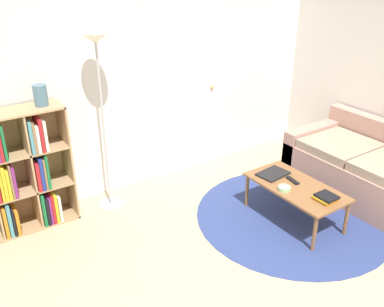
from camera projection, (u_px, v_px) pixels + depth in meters
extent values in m
cube|color=silver|center=(137.00, 74.00, 4.63)|extent=(7.79, 0.05, 2.60)
cube|color=white|center=(190.00, 88.00, 5.04)|extent=(0.89, 0.02, 2.09)
sphere|color=tan|center=(212.00, 87.00, 5.20)|extent=(0.04, 0.04, 0.04)
cube|color=silver|center=(384.00, 68.00, 4.84)|extent=(0.05, 5.67, 2.60)
cylinder|color=navy|center=(292.00, 215.00, 4.46)|extent=(1.99, 1.99, 0.01)
cube|color=tan|center=(67.00, 160.00, 4.29)|extent=(0.02, 0.34, 1.21)
cube|color=tan|center=(21.00, 227.00, 4.26)|extent=(1.12, 0.34, 0.02)
cube|color=tan|center=(6.00, 168.00, 4.13)|extent=(1.12, 0.02, 1.21)
cube|color=tan|center=(30.00, 169.00, 4.10)|extent=(0.02, 0.32, 1.17)
cube|color=tan|center=(14.00, 192.00, 4.09)|extent=(1.08, 0.32, 0.02)
cube|color=tan|center=(6.00, 156.00, 3.93)|extent=(1.08, 0.32, 0.02)
cube|color=orange|center=(3.00, 218.00, 4.09)|extent=(0.03, 0.27, 0.33)
cube|color=teal|center=(8.00, 217.00, 4.09)|extent=(0.03, 0.23, 0.35)
cube|color=black|center=(12.00, 219.00, 4.12)|extent=(0.02, 0.21, 0.29)
cube|color=orange|center=(16.00, 219.00, 4.14)|extent=(0.03, 0.20, 0.26)
cube|color=#196B38|center=(42.00, 208.00, 4.24)|extent=(0.03, 0.19, 0.35)
cube|color=black|center=(45.00, 208.00, 4.29)|extent=(0.03, 0.25, 0.29)
cube|color=#7F287A|center=(48.00, 208.00, 4.29)|extent=(0.02, 0.20, 0.29)
cube|color=#B21E23|center=(50.00, 206.00, 4.31)|extent=(0.03, 0.24, 0.31)
cube|color=gold|center=(54.00, 206.00, 4.31)|extent=(0.03, 0.20, 0.31)
cube|color=silver|center=(58.00, 206.00, 4.34)|extent=(0.03, 0.19, 0.28)
cube|color=gold|center=(3.00, 181.00, 3.93)|extent=(0.03, 0.20, 0.34)
cube|color=gold|center=(7.00, 182.00, 3.95)|extent=(0.03, 0.19, 0.30)
cube|color=olive|center=(9.00, 179.00, 3.95)|extent=(0.02, 0.19, 0.34)
cube|color=#7F287A|center=(12.00, 179.00, 3.98)|extent=(0.02, 0.23, 0.31)
cube|color=#B21E23|center=(36.00, 175.00, 4.09)|extent=(0.03, 0.20, 0.29)
cube|color=navy|center=(39.00, 171.00, 4.11)|extent=(0.03, 0.23, 0.33)
cube|color=olive|center=(42.00, 171.00, 4.13)|extent=(0.02, 0.23, 0.32)
cube|color=#196B38|center=(44.00, 169.00, 4.15)|extent=(0.03, 0.26, 0.34)
cube|color=#196B38|center=(1.00, 140.00, 3.81)|extent=(0.02, 0.26, 0.33)
cube|color=teal|center=(29.00, 136.00, 3.92)|extent=(0.03, 0.21, 0.32)
cube|color=olive|center=(32.00, 136.00, 3.93)|extent=(0.02, 0.21, 0.30)
cube|color=silver|center=(36.00, 137.00, 3.95)|extent=(0.03, 0.20, 0.26)
cube|color=#B21E23|center=(39.00, 133.00, 3.96)|extent=(0.03, 0.21, 0.32)
cube|color=silver|center=(43.00, 134.00, 3.98)|extent=(0.03, 0.20, 0.30)
cylinder|color=#B7B7BC|center=(111.00, 204.00, 4.66)|extent=(0.26, 0.26, 0.01)
cylinder|color=#B7B7BC|center=(104.00, 126.00, 4.27)|extent=(0.02, 0.02, 1.73)
cone|color=white|center=(95.00, 38.00, 3.90)|extent=(0.27, 0.27, 0.10)
cube|color=tan|center=(367.00, 177.00, 4.76)|extent=(0.94, 1.71, 0.44)
cube|color=tan|center=(314.00, 147.00, 5.31)|extent=(0.94, 0.16, 0.58)
cube|color=tan|center=(340.00, 146.00, 4.87)|extent=(0.74, 0.67, 0.10)
cube|color=brown|center=(296.00, 187.00, 4.24)|extent=(0.53, 1.01, 0.02)
cylinder|color=brown|center=(314.00, 234.00, 3.86)|extent=(0.04, 0.04, 0.37)
cylinder|color=brown|center=(247.00, 191.00, 4.56)|extent=(0.04, 0.04, 0.37)
cylinder|color=brown|center=(346.00, 218.00, 4.09)|extent=(0.04, 0.04, 0.37)
cylinder|color=brown|center=(278.00, 179.00, 4.79)|extent=(0.04, 0.04, 0.37)
cube|color=black|center=(273.00, 174.00, 4.45)|extent=(0.34, 0.26, 0.02)
cylinder|color=#9ED193|center=(284.00, 188.00, 4.15)|extent=(0.12, 0.12, 0.04)
cube|color=orange|center=(325.00, 199.00, 3.99)|extent=(0.17, 0.18, 0.02)
cube|color=gold|center=(325.00, 198.00, 3.98)|extent=(0.17, 0.18, 0.02)
cube|color=black|center=(327.00, 196.00, 3.97)|extent=(0.17, 0.18, 0.02)
cube|color=black|center=(293.00, 180.00, 4.32)|extent=(0.07, 0.17, 0.02)
cylinder|color=slate|center=(40.00, 95.00, 3.91)|extent=(0.13, 0.13, 0.20)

